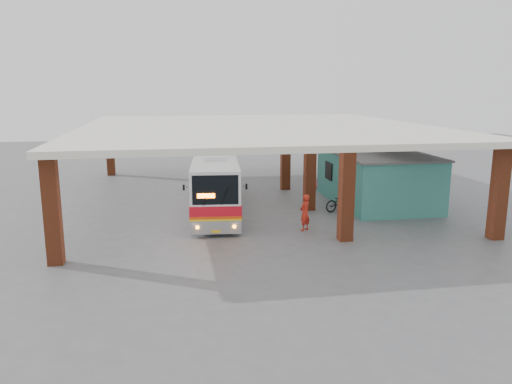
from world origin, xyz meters
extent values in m
plane|color=#515154|center=(0.00, 0.00, 0.00)|extent=(90.00, 90.00, 0.00)
cube|color=brown|center=(3.00, -3.00, 2.17)|extent=(0.60, 0.60, 4.35)
cube|color=brown|center=(3.00, 3.00, 2.17)|extent=(0.60, 0.60, 4.35)
cube|color=brown|center=(3.00, 9.00, 2.17)|extent=(0.60, 0.60, 4.35)
cube|color=brown|center=(-9.50, -4.00, 2.17)|extent=(0.60, 0.60, 4.35)
cube|color=brown|center=(-9.50, 17.00, 2.17)|extent=(0.60, 0.60, 4.35)
cube|color=brown|center=(10.00, -4.00, 2.17)|extent=(0.60, 0.60, 4.35)
cube|color=brown|center=(10.00, 17.00, 2.17)|extent=(0.60, 0.60, 4.35)
cube|color=silver|center=(0.50, 6.50, 4.50)|extent=(21.00, 23.00, 0.30)
cube|color=#307A77|center=(7.50, 4.00, 1.50)|extent=(5.00, 8.00, 3.00)
cube|color=#4D4D4D|center=(7.50, 4.00, 3.05)|extent=(5.20, 8.20, 0.12)
cube|color=#163D3B|center=(4.98, 2.50, 1.05)|extent=(0.08, 0.95, 2.10)
cube|color=black|center=(4.98, 5.50, 1.80)|extent=(0.08, 1.20, 1.00)
cube|color=black|center=(4.95, 5.50, 1.80)|extent=(0.04, 1.30, 1.10)
cube|color=silver|center=(-2.32, 4.04, 1.81)|extent=(3.45, 11.63, 2.67)
cube|color=silver|center=(-2.41, 3.09, 3.25)|extent=(1.41, 2.96, 0.24)
cube|color=gray|center=(-2.83, -1.50, 0.53)|extent=(2.43, 0.60, 0.67)
cube|color=red|center=(-2.32, 4.04, 1.29)|extent=(3.49, 11.64, 0.48)
cube|color=#D63F0B|center=(-2.32, 4.04, 0.99)|extent=(3.49, 11.64, 0.12)
cube|color=yellow|center=(-2.32, 4.04, 0.88)|extent=(3.49, 11.64, 0.10)
cube|color=black|center=(-2.85, -1.63, 2.31)|extent=(2.14, 0.30, 1.38)
cube|color=black|center=(-3.44, 4.91, 2.29)|extent=(0.85, 8.56, 0.86)
cube|color=black|center=(-1.05, 4.68, 2.29)|extent=(0.85, 8.56, 0.86)
cube|color=#FF5905|center=(-3.28, -1.65, 2.05)|extent=(0.81, 0.13, 0.21)
sphere|color=orange|center=(-3.71, -1.62, 0.55)|extent=(0.17, 0.17, 0.17)
sphere|color=orange|center=(-2.00, -1.78, 0.55)|extent=(0.17, 0.17, 0.17)
cube|color=yellow|center=(-2.85, -1.71, 0.33)|extent=(0.43, 0.07, 0.11)
cylinder|color=black|center=(-3.70, 0.14, 0.48)|extent=(0.39, 0.98, 0.95)
cylinder|color=black|center=(-1.68, -0.05, 0.48)|extent=(0.39, 0.98, 0.95)
cylinder|color=black|center=(-3.01, 7.46, 0.48)|extent=(0.39, 0.98, 0.95)
cylinder|color=black|center=(-1.00, 7.27, 0.48)|extent=(0.39, 0.98, 0.95)
cylinder|color=black|center=(-2.90, 8.69, 0.48)|extent=(0.39, 0.98, 0.95)
cylinder|color=black|center=(-0.88, 8.51, 0.48)|extent=(0.39, 0.98, 0.95)
imported|color=black|center=(4.70, 2.34, 0.55)|extent=(2.22, 1.33, 1.10)
imported|color=red|center=(1.60, -1.12, 0.91)|extent=(0.79, 0.76, 1.82)
cube|color=red|center=(5.00, 8.42, 0.21)|extent=(0.39, 0.39, 0.05)
cube|color=red|center=(5.16, 8.42, 0.45)|extent=(0.05, 0.38, 0.55)
cylinder|color=black|center=(4.85, 8.26, 0.09)|extent=(0.03, 0.03, 0.18)
cylinder|color=black|center=(5.16, 8.27, 0.09)|extent=(0.03, 0.03, 0.18)
cylinder|color=black|center=(4.84, 8.57, 0.09)|extent=(0.03, 0.03, 0.18)
cylinder|color=black|center=(5.15, 8.58, 0.09)|extent=(0.03, 0.03, 0.18)
camera|label=1|loc=(-4.92, -24.12, 6.95)|focal=35.00mm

